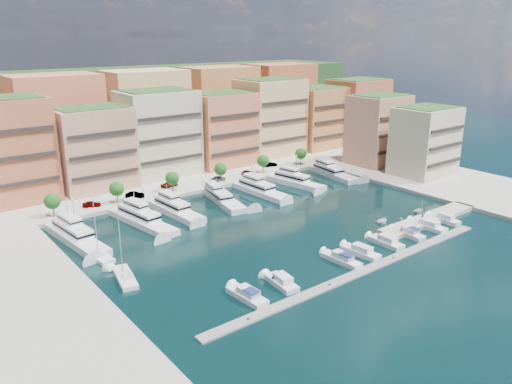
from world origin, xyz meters
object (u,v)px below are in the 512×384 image
tree_0 (52,201)px  tender_0 (382,220)px  tree_4 (263,161)px  person_1 (424,211)px  car_0 (92,204)px  tree_3 (221,169)px  sailboat_2 (99,257)px  cruiser_7 (408,233)px  tree_1 (117,189)px  cruiser_6 (386,242)px  person_0 (422,216)px  tree_5 (301,154)px  lamppost_1 (143,190)px  cruiser_4 (341,260)px  lamppost_3 (252,168)px  yacht_2 (174,209)px  cruiser_1 (247,296)px  cruiser_8 (428,226)px  car_4 (246,172)px  yacht_4 (259,190)px  yacht_0 (74,235)px  tender_2 (419,210)px  car_2 (170,184)px  tender_1 (401,218)px  car_3 (218,178)px  yacht_1 (141,220)px  car_5 (270,164)px  car_1 (135,195)px  lamppost_4 (296,159)px  tree_2 (172,178)px  yacht_3 (222,198)px  yacht_5 (294,181)px  lamppost_2 (202,178)px  cruiser_2 (282,283)px  yacht_6 (332,172)px  cruiser_9 (444,220)px  sailboat_1 (125,278)px

tree_0 → tender_0: 78.27m
tree_4 → person_1: bearing=-82.6°
tree_4 → car_0: 54.49m
tree_3 → sailboat_2: 55.00m
tree_3 → cruiser_7: size_ratio=0.73×
tree_1 → cruiser_6: size_ratio=0.70×
cruiser_7 → person_0: (9.17, 2.85, 1.26)m
tree_5 → lamppost_1: 58.05m
cruiser_4 → person_1: (34.04, 4.62, 1.28)m
lamppost_3 → person_0: 53.85m
yacht_2 → cruiser_1: (-10.96, -44.54, -0.64)m
cruiser_8 → person_1: size_ratio=5.14×
tree_0 → cruiser_6: (50.72, -58.09, -4.20)m
cruiser_1 → car_4: (44.64, 59.69, 1.14)m
sailboat_2 → tender_0: sailboat_2 is taller
yacht_2 → yacht_4: 26.64m
tree_1 → person_1: tree_1 is taller
tree_3 → lamppost_1: 26.12m
yacht_0 → tender_2: yacht_0 is taller
car_2 → person_1: person_1 is taller
cruiser_1 → tender_1: (51.66, 7.19, -0.19)m
tree_0 → tree_1: bearing=0.0°
cruiser_1 → tender_2: cruiser_1 is taller
yacht_4 → car_3: 15.21m
tender_2 → yacht_1: bearing=45.9°
tree_4 → car_5: size_ratio=1.25×
tree_5 → cruiser_4: (-43.12, -58.12, -4.17)m
car_5 → tender_0: bearing=-175.5°
car_1 → car_5: size_ratio=1.10×
car_0 → cruiser_4: bearing=-132.2°
lamppost_4 → cruiser_6: (-25.28, -55.79, -3.28)m
tree_1 → tree_5: same height
tree_2 → tender_0: tree_2 is taller
tree_1 → cruiser_1: size_ratio=0.67×
tree_2 → tender_1: size_ratio=3.89×
yacht_3 → yacht_5: (25.80, 0.25, 0.00)m
tender_1 → yacht_1: bearing=41.0°
cruiser_8 → car_5: size_ratio=1.92×
yacht_5 → car_3: size_ratio=3.85×
lamppost_2 → cruiser_2: (-18.42, -55.78, -3.28)m
lamppost_3 → yacht_6: 25.47m
tender_1 → person_1: person_1 is taller
cruiser_4 → car_5: bearing=61.7°
tree_5 → cruiser_9: (-7.51, -58.08, -4.20)m
yacht_3 → person_1: yacht_3 is taller
tree_4 → yacht_3: bearing=-151.2°
lamppost_2 → yacht_3: yacht_3 is taller
car_3 → person_1: size_ratio=3.05×
tree_3 → sailboat_1: (-47.34, -38.94, -4.43)m
yacht_1 → person_0: (52.41, -40.18, 0.74)m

